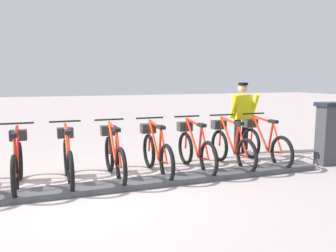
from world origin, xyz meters
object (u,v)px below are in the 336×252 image
(bike_docked_1, at_px, (230,145))
(bike_docked_6, at_px, (17,161))
(payment_kiosk, at_px, (328,133))
(bike_docked_0, at_px, (263,143))
(worker_near_rack, at_px, (242,115))
(bike_docked_3, at_px, (156,151))
(bike_docked_4, at_px, (114,154))
(bike_docked_2, at_px, (195,148))
(bike_docked_5, at_px, (68,158))

(bike_docked_1, bearing_deg, bike_docked_6, 90.00)
(payment_kiosk, bearing_deg, bike_docked_0, 63.55)
(worker_near_rack, bearing_deg, bike_docked_3, 111.34)
(bike_docked_0, distance_m, bike_docked_4, 3.13)
(payment_kiosk, xyz_separation_m, bike_docked_0, (0.57, 1.15, -0.24))
(payment_kiosk, distance_m, bike_docked_3, 3.55)
(bike_docked_3, bearing_deg, bike_docked_0, -90.00)
(bike_docked_3, relative_size, worker_near_rack, 1.04)
(payment_kiosk, xyz_separation_m, bike_docked_2, (0.57, 2.72, -0.24))
(bike_docked_2, bearing_deg, worker_near_rack, -59.97)
(bike_docked_0, relative_size, bike_docked_2, 1.00)
(payment_kiosk, relative_size, bike_docked_0, 0.74)
(bike_docked_2, xyz_separation_m, bike_docked_5, (0.00, 2.35, 0.00))
(bike_docked_1, relative_size, bike_docked_4, 1.00)
(bike_docked_1, distance_m, bike_docked_6, 3.91)
(bike_docked_2, height_order, bike_docked_3, same)
(bike_docked_2, distance_m, bike_docked_4, 1.57)
(bike_docked_5, distance_m, worker_near_rack, 4.12)
(bike_docked_1, distance_m, bike_docked_2, 0.78)
(payment_kiosk, distance_m, bike_docked_4, 4.33)
(bike_docked_6, bearing_deg, worker_near_rack, -78.80)
(bike_docked_4, height_order, bike_docked_6, same)
(bike_docked_4, distance_m, bike_docked_6, 1.57)
(worker_near_rack, bearing_deg, bike_docked_2, 120.03)
(worker_near_rack, bearing_deg, payment_kiosk, -144.45)
(bike_docked_3, distance_m, bike_docked_6, 2.35)
(payment_kiosk, height_order, bike_docked_0, payment_kiosk)
(payment_kiosk, height_order, bike_docked_2, payment_kiosk)
(bike_docked_4, bearing_deg, payment_kiosk, -97.61)
(bike_docked_1, bearing_deg, bike_docked_0, -90.00)
(bike_docked_2, height_order, bike_docked_4, same)
(bike_docked_3, bearing_deg, payment_kiosk, -99.28)
(bike_docked_3, bearing_deg, bike_docked_5, 90.00)
(payment_kiosk, height_order, bike_docked_3, payment_kiosk)
(bike_docked_2, relative_size, bike_docked_4, 1.00)
(bike_docked_2, relative_size, bike_docked_6, 1.00)
(bike_docked_2, bearing_deg, bike_docked_1, -90.00)
(bike_docked_1, distance_m, bike_docked_5, 3.13)
(bike_docked_0, bearing_deg, bike_docked_1, 90.00)
(bike_docked_4, distance_m, worker_near_rack, 3.37)
(bike_docked_0, height_order, bike_docked_4, same)
(bike_docked_4, bearing_deg, worker_near_rack, -73.56)
(bike_docked_6, bearing_deg, bike_docked_0, -90.00)
(bike_docked_0, distance_m, bike_docked_5, 3.91)
(bike_docked_1, relative_size, bike_docked_3, 1.00)
(bike_docked_2, xyz_separation_m, bike_docked_3, (0.00, 0.78, 0.00))
(bike_docked_2, relative_size, bike_docked_5, 1.00)
(bike_docked_4, distance_m, bike_docked_5, 0.78)
(bike_docked_4, xyz_separation_m, worker_near_rack, (0.94, -3.20, 0.48))
(bike_docked_5, xyz_separation_m, bike_docked_6, (0.00, 0.78, 0.00))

